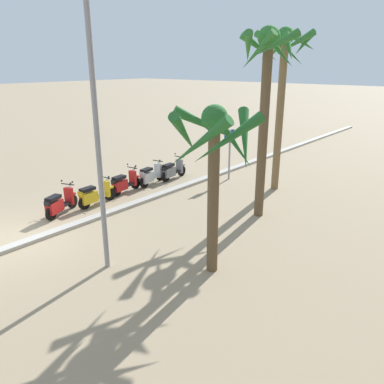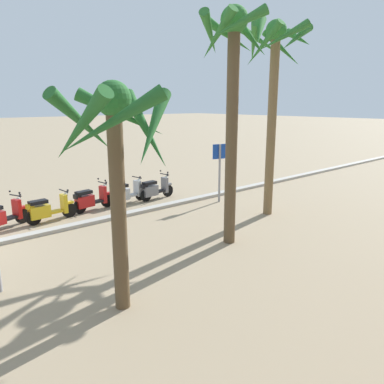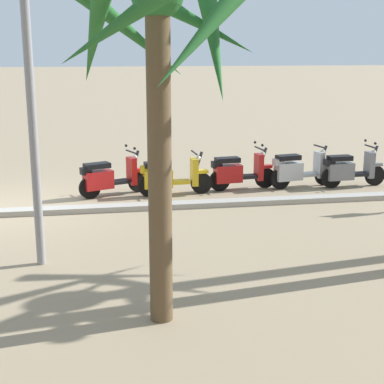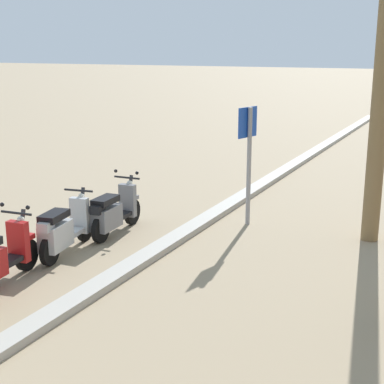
# 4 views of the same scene
# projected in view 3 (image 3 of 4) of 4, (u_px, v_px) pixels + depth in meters

# --- Properties ---
(ground_plane) EXTENTS (200.00, 200.00, 0.00)m
(ground_plane) POSITION_uv_depth(u_px,v_px,m) (10.00, 208.00, 12.98)
(ground_plane) COLOR #9E896B
(curb_strip) EXTENTS (60.00, 0.36, 0.12)m
(curb_strip) POSITION_uv_depth(u_px,v_px,m) (6.00, 213.00, 12.40)
(curb_strip) COLOR #ADA89E
(curb_strip) RESTS_ON ground
(scooter_grey_lead_nearest) EXTENTS (1.74, 0.56, 1.17)m
(scooter_grey_lead_nearest) POSITION_uv_depth(u_px,v_px,m) (349.00, 170.00, 14.84)
(scooter_grey_lead_nearest) COLOR black
(scooter_grey_lead_nearest) RESTS_ON ground
(scooter_silver_mid_front) EXTENTS (1.79, 0.65, 1.04)m
(scooter_silver_mid_front) POSITION_uv_depth(u_px,v_px,m) (298.00, 170.00, 14.78)
(scooter_silver_mid_front) COLOR black
(scooter_silver_mid_front) RESTS_ON ground
(scooter_red_mid_rear) EXTENTS (1.74, 0.57, 1.17)m
(scooter_red_mid_rear) POSITION_uv_depth(u_px,v_px,m) (238.00, 172.00, 14.55)
(scooter_red_mid_rear) COLOR black
(scooter_red_mid_rear) RESTS_ON ground
(scooter_yellow_far_back) EXTENTS (1.81, 0.56, 1.04)m
(scooter_yellow_far_back) POSITION_uv_depth(u_px,v_px,m) (169.00, 177.00, 13.99)
(scooter_yellow_far_back) COLOR black
(scooter_yellow_far_back) RESTS_ON ground
(scooter_red_second_in_line) EXTENTS (1.70, 0.86, 1.17)m
(scooter_red_second_in_line) POSITION_uv_depth(u_px,v_px,m) (109.00, 178.00, 13.93)
(scooter_red_second_in_line) COLOR black
(scooter_red_second_in_line) RESTS_ON ground
(palm_tree_near_sign) EXTENTS (2.57, 2.61, 4.44)m
(palm_tree_near_sign) POSITION_uv_depth(u_px,v_px,m) (160.00, 56.00, 6.87)
(palm_tree_near_sign) COLOR brown
(palm_tree_near_sign) RESTS_ON ground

